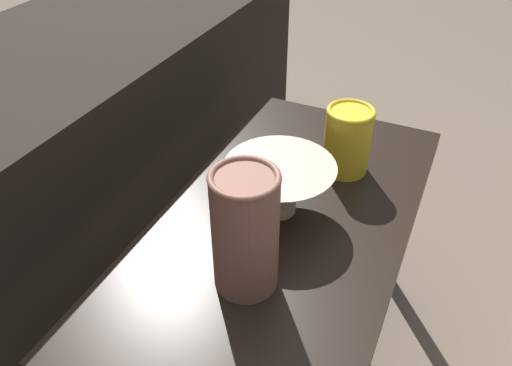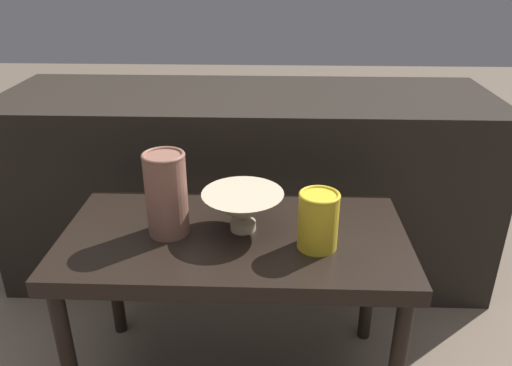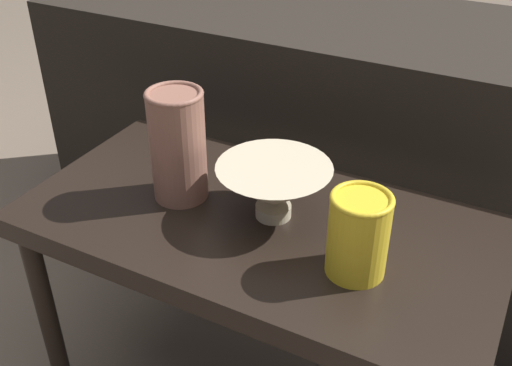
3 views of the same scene
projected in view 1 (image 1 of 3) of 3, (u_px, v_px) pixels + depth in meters
name	position (u px, v px, depth m)	size (l,w,h in m)	color
table	(283.00, 240.00, 0.89)	(0.80, 0.41, 0.45)	black
couch_backdrop	(54.00, 195.00, 1.12)	(1.58, 0.50, 0.63)	black
bowl	(279.00, 184.00, 0.85)	(0.19, 0.19, 0.09)	#C1B293
vase_textured_left	(242.00, 230.00, 0.69)	(0.10, 0.10, 0.20)	brown
vase_colorful_right	(348.00, 139.00, 0.94)	(0.09, 0.09, 0.13)	gold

